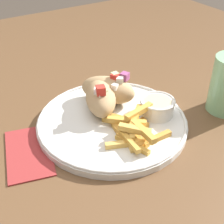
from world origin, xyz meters
The scene contains 7 objects.
table centered at (0.00, 0.00, 0.67)m, with size 1.57×1.57×0.73m.
napkin centered at (0.01, -0.21, 0.73)m, with size 0.16×0.12×0.00m.
plate centered at (0.02, -0.03, 0.74)m, with size 0.31×0.31×0.02m.
pita_sandwich_near centered at (-0.02, -0.03, 0.77)m, with size 0.14×0.11×0.07m.
pita_sandwich_far centered at (-0.04, 0.00, 0.77)m, with size 0.14×0.13×0.07m.
fries_pile centered at (0.09, -0.02, 0.75)m, with size 0.14×0.13×0.04m.
sauce_ramekin centered at (0.05, 0.06, 0.76)m, with size 0.08×0.08×0.04m.
Camera 1 is at (0.47, -0.31, 1.13)m, focal length 50.00 mm.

